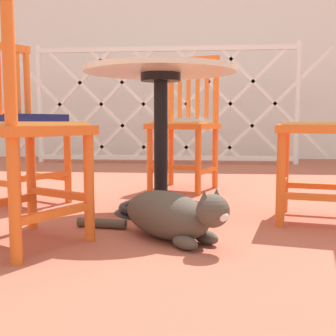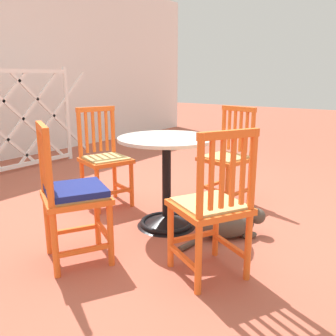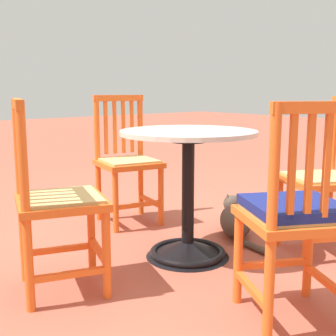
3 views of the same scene
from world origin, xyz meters
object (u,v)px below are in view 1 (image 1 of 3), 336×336
at_px(orange_chair_by_planter, 20,125).
at_px(orange_chair_facing_out, 15,130).
at_px(cafe_table, 161,157).
at_px(tabby_cat, 172,216).
at_px(orange_chair_at_corner, 329,128).
at_px(orange_chair_tucked_in, 185,126).

distance_m(orange_chair_by_planter, orange_chair_facing_out, 0.89).
relative_size(cafe_table, tabby_cat, 1.16).
xyz_separation_m(orange_chair_at_corner, tabby_cat, (-0.69, -0.39, -0.34)).
bearing_deg(cafe_table, orange_chair_tucked_in, 83.98).
xyz_separation_m(orange_chair_by_planter, orange_chair_facing_out, (0.35, -0.82, -0.01)).
height_order(orange_chair_at_corner, orange_chair_tucked_in, same).
bearing_deg(tabby_cat, orange_chair_at_corner, 29.42).
distance_m(cafe_table, orange_chair_facing_out, 0.82).
relative_size(cafe_table, orange_chair_at_corner, 0.83).
height_order(orange_chair_facing_out, orange_chair_at_corner, same).
bearing_deg(orange_chair_at_corner, orange_chair_facing_out, -157.44).
distance_m(orange_chair_tucked_in, tabby_cat, 1.34).
bearing_deg(orange_chair_by_planter, tabby_cat, -36.85).
xyz_separation_m(orange_chair_facing_out, orange_chair_at_corner, (1.25, 0.52, 0.00)).
relative_size(cafe_table, orange_chair_tucked_in, 0.83).
relative_size(orange_chair_by_planter, orange_chair_facing_out, 1.00).
relative_size(orange_chair_facing_out, tabby_cat, 1.39).
distance_m(cafe_table, tabby_cat, 0.57).
bearing_deg(orange_chair_by_planter, orange_chair_at_corner, -10.46).
xyz_separation_m(orange_chair_by_planter, orange_chair_at_corner, (1.60, -0.30, -0.01)).
height_order(orange_chair_facing_out, orange_chair_tucked_in, same).
height_order(cafe_table, orange_chair_tucked_in, orange_chair_tucked_in).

